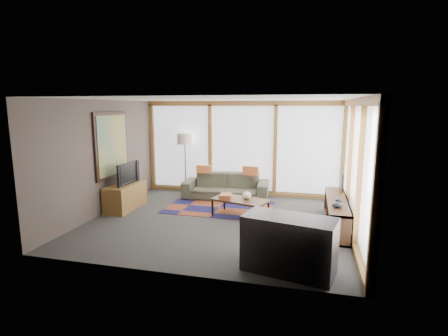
% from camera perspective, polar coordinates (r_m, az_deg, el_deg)
% --- Properties ---
extents(ground, '(5.50, 5.50, 0.00)m').
position_cam_1_polar(ground, '(7.66, -0.74, -8.65)').
color(ground, '#2C2C2A').
rests_on(ground, ground).
extents(room_envelope, '(5.52, 5.02, 2.62)m').
position_cam_1_polar(room_envelope, '(7.75, 3.85, 3.26)').
color(room_envelope, '#453C34').
rests_on(room_envelope, ground).
extents(rug, '(2.56, 1.66, 0.01)m').
position_cam_1_polar(rug, '(8.62, -0.76, -6.45)').
color(rug, brown).
rests_on(rug, ground).
extents(sofa, '(2.34, 1.07, 0.66)m').
position_cam_1_polar(sofa, '(9.43, 0.28, -2.94)').
color(sofa, '#383A2C').
rests_on(sofa, ground).
extents(pillow_left, '(0.39, 0.19, 0.21)m').
position_cam_1_polar(pillow_left, '(9.51, -3.41, -0.17)').
color(pillow_left, '#BB5C2C').
rests_on(pillow_left, sofa).
extents(pillow_right, '(0.43, 0.16, 0.23)m').
position_cam_1_polar(pillow_right, '(9.22, 4.36, -0.44)').
color(pillow_right, '#BB5C2C').
rests_on(pillow_right, sofa).
extents(floor_lamp, '(0.43, 0.43, 1.71)m').
position_cam_1_polar(floor_lamp, '(9.91, -6.35, 0.72)').
color(floor_lamp, '#312416').
rests_on(floor_lamp, ground).
extents(coffee_table, '(1.34, 0.94, 0.41)m').
position_cam_1_polar(coffee_table, '(7.90, 2.66, -6.52)').
color(coffee_table, '#342514').
rests_on(coffee_table, ground).
extents(book_stack, '(0.26, 0.32, 0.10)m').
position_cam_1_polar(book_stack, '(7.87, 0.28, -4.65)').
color(book_stack, '#994C2A').
rests_on(book_stack, coffee_table).
extents(vase, '(0.22, 0.22, 0.17)m').
position_cam_1_polar(vase, '(7.83, 3.74, -4.48)').
color(vase, beige).
rests_on(vase, coffee_table).
extents(bookshelf, '(0.42, 2.28, 0.57)m').
position_cam_1_polar(bookshelf, '(7.62, 17.91, -6.99)').
color(bookshelf, '#342514').
rests_on(bookshelf, ground).
extents(bowl_a, '(0.26, 0.26, 0.11)m').
position_cam_1_polar(bowl_a, '(6.95, 18.05, -5.73)').
color(bowl_a, black).
rests_on(bowl_a, bookshelf).
extents(bowl_b, '(0.17, 0.17, 0.07)m').
position_cam_1_polar(bowl_b, '(7.36, 18.24, -5.01)').
color(bowl_b, black).
rests_on(bowl_b, bookshelf).
extents(shelf_picture, '(0.06, 0.31, 0.40)m').
position_cam_1_polar(shelf_picture, '(8.22, 18.67, -2.29)').
color(shelf_picture, black).
rests_on(shelf_picture, bookshelf).
extents(tv_console, '(0.51, 1.23, 0.62)m').
position_cam_1_polar(tv_console, '(8.79, -15.77, -4.46)').
color(tv_console, brown).
rests_on(tv_console, ground).
extents(television, '(0.15, 0.91, 0.52)m').
position_cam_1_polar(television, '(8.66, -15.83, -0.81)').
color(television, black).
rests_on(television, tv_console).
extents(bar_counter, '(1.45, 0.91, 0.85)m').
position_cam_1_polar(bar_counter, '(5.42, 10.57, -12.16)').
color(bar_counter, black).
rests_on(bar_counter, ground).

